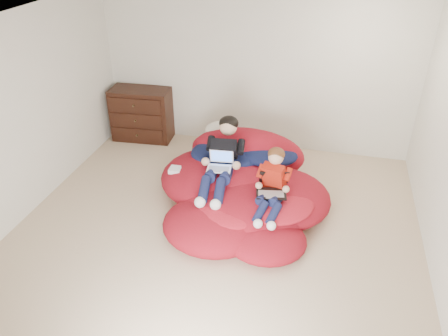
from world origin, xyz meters
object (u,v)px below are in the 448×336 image
dresser (142,114)px  laptop_white (220,163)px  beanbag_pile (242,189)px  younger_boy (273,182)px  older_boy (222,155)px  laptop_black (272,186)px

dresser → laptop_white: 2.42m
beanbag_pile → laptop_white: size_ratio=7.19×
beanbag_pile → younger_boy: size_ratio=2.75×
laptop_white → older_boy: bearing=90.0°
beanbag_pile → laptop_white: (-0.28, -0.05, 0.39)m
beanbag_pile → laptop_white: bearing=-169.1°
beanbag_pile → younger_boy: younger_boy is taller
dresser → laptop_black: (2.54, -1.86, 0.11)m
laptop_black → laptop_white: bearing=160.1°
younger_boy → laptop_black: (-0.00, 0.01, -0.07)m
dresser → younger_boy: 3.16m
beanbag_pile → younger_boy: bearing=-36.3°
older_boy → laptop_white: size_ratio=3.83×
older_boy → younger_boy: 0.83m
beanbag_pile → laptop_black: bearing=-35.6°
dresser → older_boy: 2.35m
younger_boy → older_boy: bearing=151.7°
dresser → younger_boy: size_ratio=1.19×
dresser → laptop_white: bearing=-41.5°
dresser → older_boy: bearing=-39.3°
beanbag_pile → laptop_black: size_ratio=5.46×
older_boy → laptop_black: older_boy is taller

